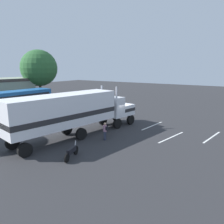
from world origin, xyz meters
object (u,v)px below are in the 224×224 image
at_px(person_bystander, 105,131).
at_px(motorcycle, 72,152).
at_px(semi_truck, 74,111).
at_px(parked_bus, 11,102).
at_px(tree_center, 39,68).

distance_m(person_bystander, motorcycle, 4.57).
relative_size(semi_truck, parked_bus, 1.30).
distance_m(semi_truck, person_bystander, 3.46).
height_order(parked_bus, motorcycle, parked_bus).
xyz_separation_m(person_bystander, motorcycle, (-4.55, -0.21, -0.41)).
distance_m(parked_bus, tree_center, 12.88).
bearing_deg(semi_truck, motorcycle, -139.80).
relative_size(motorcycle, tree_center, 0.21).
relative_size(semi_truck, motorcycle, 7.03).
xyz_separation_m(parked_bus, motorcycle, (-5.13, -15.52, -1.58)).
bearing_deg(semi_truck, tree_center, 58.96).
xyz_separation_m(person_bystander, tree_center, (10.70, 22.09, 5.37)).
bearing_deg(tree_center, person_bystander, -115.85).
xyz_separation_m(semi_truck, tree_center, (11.52, 19.15, 3.74)).
height_order(person_bystander, tree_center, tree_center).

